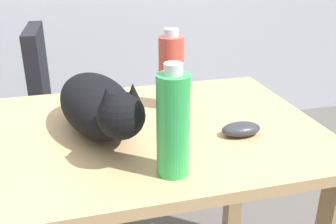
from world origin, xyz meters
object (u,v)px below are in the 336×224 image
(office_chair, at_px, (76,133))
(spray_bottle, at_px, (173,124))
(water_bottle, at_px, (171,71))
(cat, at_px, (98,105))
(computer_mouse, at_px, (241,129))

(office_chair, bearing_deg, spray_bottle, -78.67)
(water_bottle, distance_m, spray_bottle, 0.40)
(cat, bearing_deg, office_chair, 94.95)
(office_chair, relative_size, spray_bottle, 3.49)
(cat, xyz_separation_m, computer_mouse, (0.37, -0.12, -0.06))
(cat, xyz_separation_m, spray_bottle, (0.14, -0.25, 0.04))
(spray_bottle, bearing_deg, computer_mouse, 30.33)
(office_chair, relative_size, cat, 1.48)
(cat, bearing_deg, computer_mouse, -17.68)
(computer_mouse, xyz_separation_m, water_bottle, (-0.13, 0.25, 0.10))
(computer_mouse, bearing_deg, cat, 162.32)
(cat, bearing_deg, water_bottle, 28.82)
(computer_mouse, bearing_deg, spray_bottle, -149.67)
(cat, height_order, spray_bottle, spray_bottle)
(cat, relative_size, spray_bottle, 2.36)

